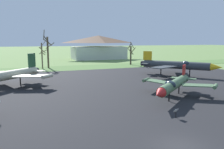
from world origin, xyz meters
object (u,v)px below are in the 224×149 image
(jet_fighter_rear_center, at_px, (6,75))
(visitor_building, at_px, (98,47))
(jet_fighter_rear_right, at_px, (177,65))
(jet_fighter_front_right, at_px, (174,84))
(info_placard_front_right, at_px, (176,112))

(jet_fighter_rear_center, relative_size, visitor_building, 0.60)
(jet_fighter_rear_right, distance_m, visitor_building, 51.55)
(jet_fighter_rear_center, bearing_deg, jet_fighter_front_right, -34.45)
(visitor_building, bearing_deg, jet_fighter_front_right, -99.24)
(jet_fighter_front_right, height_order, jet_fighter_rear_right, jet_fighter_rear_right)
(jet_fighter_rear_center, bearing_deg, info_placard_front_right, -52.13)
(info_placard_front_right, distance_m, visitor_building, 76.50)
(info_placard_front_right, relative_size, visitor_building, 0.04)
(jet_fighter_rear_center, xyz_separation_m, visitor_building, (33.08, 52.63, 2.70))
(info_placard_front_right, bearing_deg, jet_fighter_rear_right, 52.66)
(visitor_building, bearing_deg, jet_fighter_rear_center, -122.15)
(jet_fighter_front_right, bearing_deg, visitor_building, 80.76)
(jet_fighter_rear_center, relative_size, jet_fighter_rear_right, 0.92)
(visitor_building, bearing_deg, info_placard_front_right, -102.02)
(info_placard_front_right, bearing_deg, jet_fighter_rear_center, 127.87)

